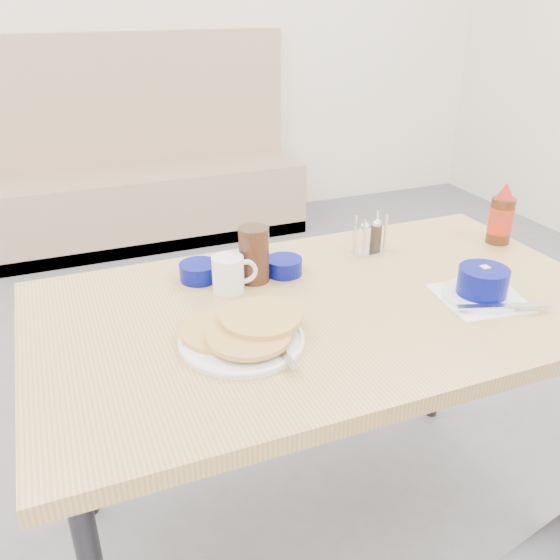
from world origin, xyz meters
name	(u,v)px	position (x,y,z in m)	size (l,w,h in m)	color
booth_bench	(146,183)	(0.00, 2.78, 0.35)	(1.90, 0.56, 1.22)	tan
dining_table	(327,325)	(0.00, 0.25, 0.70)	(1.40, 0.80, 0.76)	tan
pancake_plate	(243,334)	(-0.25, 0.16, 0.78)	(0.27, 0.29, 0.05)	white
coffee_mug	(230,273)	(-0.20, 0.40, 0.81)	(0.12, 0.08, 0.09)	white
grits_setting	(482,286)	(0.35, 0.13, 0.79)	(0.22, 0.23, 0.08)	white
creamer_bowl	(199,272)	(-0.25, 0.49, 0.78)	(0.10, 0.10, 0.05)	#040B6C
butter_bowl	(284,266)	(-0.04, 0.44, 0.78)	(0.10, 0.10, 0.04)	#040B6C
amber_tumbler	(254,255)	(-0.12, 0.43, 0.83)	(0.08, 0.08, 0.15)	#381E12
condiment_caddy	(370,239)	(0.25, 0.48, 0.80)	(0.10, 0.07, 0.11)	silver
syrup_bottle	(501,217)	(0.64, 0.40, 0.84)	(0.07, 0.07, 0.18)	#47230F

